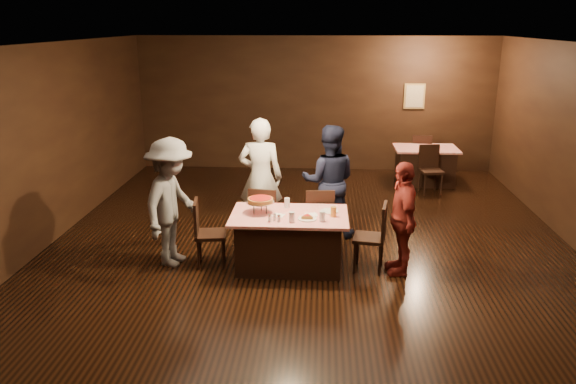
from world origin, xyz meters
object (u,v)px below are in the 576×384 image
at_px(diner_navy_hoodie, 329,181).
at_px(glass_front_right, 322,216).
at_px(chair_back_near, 431,170).
at_px(diner_grey_knit, 171,202).
at_px(glass_front_left, 292,217).
at_px(chair_far_left, 266,216).
at_px(chair_end_left, 211,233).
at_px(diner_red_shirt, 402,218).
at_px(glass_back, 287,203).
at_px(diner_white_jacket, 261,178).
at_px(chair_far_right, 319,217).
at_px(main_table, 289,241).
at_px(back_table, 425,166).
at_px(chair_back_far, 420,155).
at_px(glass_amber, 333,212).
at_px(plate_empty, 329,211).
at_px(chair_end_right, 369,236).
at_px(pizza_stand, 260,200).

relative_size(diner_navy_hoodie, glass_front_right, 12.78).
bearing_deg(diner_navy_hoodie, chair_back_near, -128.76).
bearing_deg(diner_grey_knit, chair_back_near, -36.45).
xyz_separation_m(chair_back_near, glass_front_left, (-2.55, -3.98, 0.37)).
height_order(chair_far_left, chair_end_left, same).
height_order(diner_red_shirt, glass_back, diner_red_shirt).
bearing_deg(chair_back_near, diner_white_jacket, -151.48).
height_order(chair_far_right, glass_back, chair_far_right).
relative_size(chair_far_left, chair_far_right, 1.00).
xyz_separation_m(main_table, diner_grey_knit, (-1.64, 0.02, 0.52)).
bearing_deg(back_table, chair_far_left, -129.59).
height_order(chair_back_far, glass_front_left, chair_back_far).
height_order(chair_far_left, diner_red_shirt, diner_red_shirt).
distance_m(diner_white_jacket, glass_back, 1.04).
bearing_deg(glass_amber, plate_empty, 104.04).
bearing_deg(chair_back_near, glass_amber, -127.87).
height_order(plate_empty, glass_amber, glass_amber).
xyz_separation_m(back_table, diner_red_shirt, (-1.08, -4.46, 0.39)).
height_order(chair_end_left, glass_back, chair_end_left).
bearing_deg(glass_back, back_table, 56.98).
bearing_deg(plate_empty, chair_back_far, 66.98).
bearing_deg(diner_grey_knit, chair_far_left, -46.81).
distance_m(chair_back_near, diner_navy_hoodie, 3.20).
xyz_separation_m(plate_empty, glass_back, (-0.60, 0.15, 0.06)).
height_order(back_table, glass_front_right, glass_front_right).
xyz_separation_m(chair_end_left, diner_white_jacket, (0.57, 1.22, 0.47)).
relative_size(main_table, chair_far_left, 1.68).
bearing_deg(chair_end_left, main_table, -98.15).
distance_m(chair_far_left, chair_far_right, 0.80).
xyz_separation_m(main_table, back_table, (2.60, 4.38, 0.00)).
height_order(chair_back_far, diner_white_jacket, diner_white_jacket).
bearing_deg(chair_back_far, chair_far_right, 67.57).
relative_size(chair_far_right, chair_back_far, 1.00).
height_order(plate_empty, glass_front_right, glass_front_right).
height_order(diner_red_shirt, glass_front_right, diner_red_shirt).
bearing_deg(chair_far_right, diner_red_shirt, 137.65).
bearing_deg(chair_end_left, glass_front_left, -112.77).
relative_size(back_table, chair_back_near, 1.37).
height_order(back_table, glass_amber, glass_amber).
bearing_deg(chair_back_far, glass_front_left, 69.28).
relative_size(chair_end_right, diner_red_shirt, 0.61).
bearing_deg(chair_end_right, glass_amber, -74.24).
bearing_deg(glass_amber, main_table, 175.24).
bearing_deg(glass_front_right, plate_empty, 75.96).
height_order(diner_navy_hoodie, diner_grey_knit, diner_grey_knit).
distance_m(chair_back_near, pizza_stand, 4.74).
xyz_separation_m(pizza_stand, plate_empty, (0.95, 0.10, -0.17)).
relative_size(main_table, chair_end_left, 1.68).
height_order(back_table, glass_back, glass_back).
xyz_separation_m(chair_far_right, diner_red_shirt, (1.12, -0.83, 0.30)).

